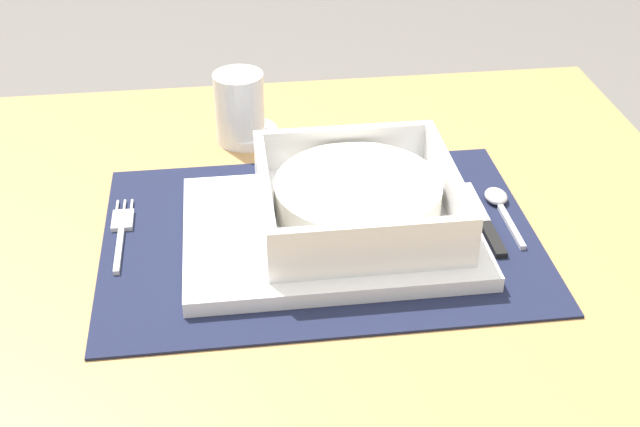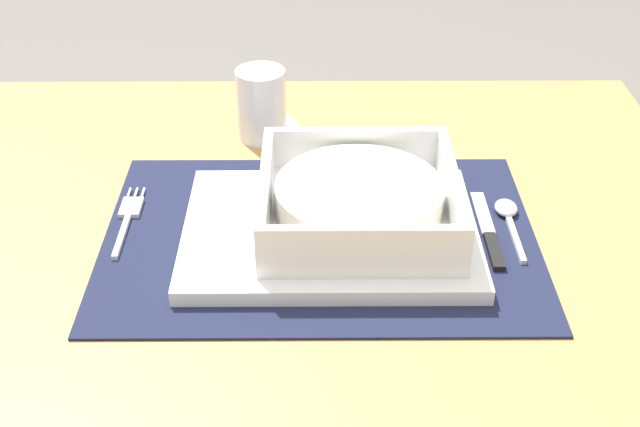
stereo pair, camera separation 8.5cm
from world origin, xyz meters
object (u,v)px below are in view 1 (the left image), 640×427
object	(u,v)px
dining_table	(310,316)
butter_knife	(485,223)
condiment_saucer	(248,131)
fork	(122,229)
spoon	(499,202)
porridge_bowl	(358,199)
drinking_glass	(240,112)
bread_knife	(461,221)

from	to	relation	value
dining_table	butter_knife	world-z (taller)	butter_knife
butter_knife	condiment_saucer	world-z (taller)	condiment_saucer
fork	spoon	xyz separation A→B (m)	(0.40, -0.00, 0.00)
porridge_bowl	drinking_glass	world-z (taller)	drinking_glass
dining_table	porridge_bowl	xyz separation A→B (m)	(0.05, -0.01, 0.16)
porridge_bowl	spoon	size ratio (longest dim) A/B	1.81
dining_table	porridge_bowl	size ratio (longest dim) A/B	4.44
porridge_bowl	butter_knife	bearing A→B (deg)	-3.33
condiment_saucer	dining_table	bearing A→B (deg)	-76.03
spoon	bread_knife	size ratio (longest dim) A/B	0.78
porridge_bowl	drinking_glass	xyz separation A→B (m)	(-0.11, 0.21, -0.00)
drinking_glass	condiment_saucer	world-z (taller)	drinking_glass
fork	bread_knife	distance (m)	0.35
spoon	fork	bearing A→B (deg)	-178.49
fork	spoon	distance (m)	0.40
bread_knife	drinking_glass	size ratio (longest dim) A/B	1.59
dining_table	condiment_saucer	bearing A→B (deg)	103.97
butter_knife	condiment_saucer	distance (m)	0.33
bread_knife	drinking_glass	xyz separation A→B (m)	(-0.22, 0.22, 0.03)
spoon	condiment_saucer	bearing A→B (deg)	145.55
condiment_saucer	porridge_bowl	bearing A→B (deg)	-65.27
porridge_bowl	spoon	distance (m)	0.17
dining_table	porridge_bowl	bearing A→B (deg)	-10.68
butter_knife	condiment_saucer	xyz separation A→B (m)	(-0.23, 0.23, 0.00)
condiment_saucer	butter_knife	bearing A→B (deg)	-43.93
condiment_saucer	bread_knife	bearing A→B (deg)	-46.36
porridge_bowl	fork	distance (m)	0.25
drinking_glass	dining_table	bearing A→B (deg)	-73.54
condiment_saucer	drinking_glass	bearing A→B (deg)	-156.42
fork	bread_knife	xyz separation A→B (m)	(0.35, -0.03, 0.00)
fork	drinking_glass	size ratio (longest dim) A/B	1.47
bread_knife	drinking_glass	bearing A→B (deg)	131.72
dining_table	bread_knife	world-z (taller)	bread_knife
dining_table	butter_knife	distance (m)	0.22
dining_table	spoon	bearing A→B (deg)	4.63
fork	dining_table	bearing A→B (deg)	-8.73
fork	spoon	size ratio (longest dim) A/B	1.19
dining_table	butter_knife	xyz separation A→B (m)	(0.18, -0.02, 0.12)
dining_table	spoon	xyz separation A→B (m)	(0.21, 0.02, 0.12)
porridge_bowl	dining_table	bearing A→B (deg)	169.32
fork	butter_knife	bearing A→B (deg)	-8.41
butter_knife	porridge_bowl	bearing A→B (deg)	-179.28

